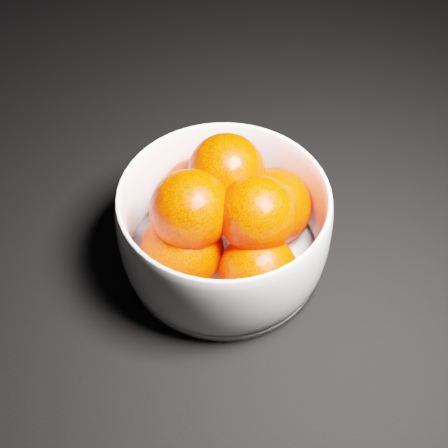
# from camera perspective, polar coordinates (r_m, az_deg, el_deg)

# --- Properties ---
(bowl) EXTENTS (0.19, 0.19, 0.09)m
(bowl) POSITION_cam_1_polar(r_m,az_deg,el_deg) (0.57, 0.00, -0.31)
(bowl) COLOR white
(bowl) RESTS_ON ground
(orange_pile) EXTENTS (0.15, 0.15, 0.11)m
(orange_pile) POSITION_cam_1_polar(r_m,az_deg,el_deg) (0.56, 0.14, 0.69)
(orange_pile) COLOR #FF2100
(orange_pile) RESTS_ON bowl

